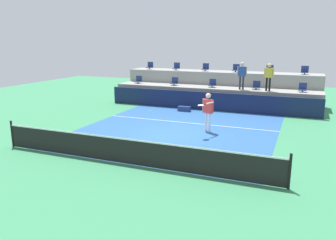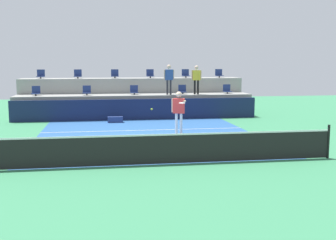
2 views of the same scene
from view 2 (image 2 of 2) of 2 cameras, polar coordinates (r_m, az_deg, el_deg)
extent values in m
plane|color=#388456|center=(16.40, -2.45, -2.74)|extent=(40.00, 40.00, 0.00)
cube|color=#285693|center=(17.38, -2.83, -2.14)|extent=(9.00, 10.00, 0.01)
cube|color=white|center=(18.75, -3.29, -1.40)|extent=(9.00, 0.06, 0.00)
cylinder|color=black|center=(14.14, 21.00, -2.75)|extent=(0.08, 0.08, 1.07)
cube|color=black|center=(12.42, -0.34, -4.00)|extent=(10.40, 0.01, 0.87)
cube|color=white|center=(12.34, -0.34, -2.02)|extent=(10.40, 0.02, 0.05)
cube|color=#141E42|center=(22.23, -4.23, 1.45)|extent=(13.00, 0.16, 1.10)
cube|color=gray|center=(23.51, -4.50, 1.97)|extent=(13.00, 1.80, 1.25)
cube|color=gray|center=(25.26, -4.84, 3.34)|extent=(13.00, 1.80, 2.10)
cylinder|color=#2D2D33|center=(23.49, -17.57, 3.28)|extent=(0.08, 0.08, 0.10)
cube|color=navy|center=(23.49, -17.58, 3.45)|extent=(0.44, 0.40, 0.04)
cube|color=navy|center=(23.65, -17.53, 3.99)|extent=(0.44, 0.04, 0.38)
cylinder|color=#2D2D33|center=(23.25, -11.00, 3.46)|extent=(0.08, 0.08, 0.10)
cube|color=navy|center=(23.24, -11.01, 3.63)|extent=(0.44, 0.40, 0.04)
cube|color=navy|center=(23.41, -11.01, 4.17)|extent=(0.44, 0.04, 0.38)
cylinder|color=#2D2D33|center=(23.30, -4.61, 3.59)|extent=(0.08, 0.08, 0.10)
cube|color=navy|center=(23.30, -4.61, 3.76)|extent=(0.44, 0.40, 0.04)
cube|color=navy|center=(23.46, -4.65, 4.30)|extent=(0.44, 0.04, 0.38)
cylinder|color=#2D2D33|center=(23.67, 2.02, 3.67)|extent=(0.08, 0.08, 0.10)
cube|color=navy|center=(23.66, 2.02, 3.84)|extent=(0.44, 0.40, 0.04)
cube|color=navy|center=(23.83, 1.94, 4.37)|extent=(0.44, 0.04, 0.38)
cylinder|color=#2D2D33|center=(24.30, 8.10, 3.71)|extent=(0.08, 0.08, 0.10)
cube|color=navy|center=(24.30, 8.11, 3.87)|extent=(0.44, 0.40, 0.04)
cube|color=navy|center=(24.46, 7.99, 4.39)|extent=(0.44, 0.04, 0.38)
cylinder|color=#2D2D33|center=(25.22, -16.96, 5.53)|extent=(0.08, 0.08, 0.10)
cube|color=navy|center=(25.22, -16.96, 5.69)|extent=(0.44, 0.40, 0.04)
cube|color=navy|center=(25.39, -16.93, 6.17)|extent=(0.44, 0.04, 0.38)
cylinder|color=#2D2D33|center=(25.02, -12.18, 5.67)|extent=(0.08, 0.08, 0.10)
cube|color=navy|center=(25.02, -12.19, 5.83)|extent=(0.44, 0.40, 0.04)
cube|color=navy|center=(25.19, -12.18, 6.32)|extent=(0.44, 0.04, 0.38)
cylinder|color=#2D2D33|center=(25.00, -7.24, 5.78)|extent=(0.08, 0.08, 0.10)
cube|color=navy|center=(25.00, -7.25, 5.94)|extent=(0.44, 0.40, 0.04)
cube|color=navy|center=(25.17, -7.27, 6.43)|extent=(0.44, 0.04, 0.38)
cylinder|color=#2D2D33|center=(25.15, -2.42, 5.85)|extent=(0.08, 0.08, 0.10)
cube|color=navy|center=(25.15, -2.42, 6.01)|extent=(0.44, 0.40, 0.04)
cube|color=navy|center=(25.32, -2.47, 6.50)|extent=(0.44, 0.04, 0.38)
cylinder|color=#2D2D33|center=(25.49, 2.45, 5.88)|extent=(0.08, 0.08, 0.10)
cube|color=navy|center=(25.49, 2.45, 6.03)|extent=(0.44, 0.40, 0.04)
cube|color=navy|center=(25.66, 2.37, 6.51)|extent=(0.44, 0.04, 0.38)
cylinder|color=#2D2D33|center=(25.99, 7.01, 5.86)|extent=(0.08, 0.08, 0.10)
cube|color=navy|center=(25.99, 7.02, 6.02)|extent=(0.44, 0.40, 0.04)
cube|color=navy|center=(26.16, 6.91, 6.49)|extent=(0.44, 0.04, 0.38)
cylinder|color=white|center=(17.71, 1.15, -0.50)|extent=(0.14, 0.14, 0.89)
cylinder|color=white|center=(17.68, 1.80, -0.52)|extent=(0.14, 0.14, 0.89)
cube|color=red|center=(17.60, 1.48, 1.94)|extent=(0.51, 0.33, 0.63)
sphere|color=beige|center=(17.56, 1.49, 3.51)|extent=(0.31, 0.31, 0.24)
cylinder|color=beige|center=(17.64, 0.60, 2.02)|extent=(0.09, 0.09, 0.59)
cylinder|color=beige|center=(17.26, 2.24, 2.54)|extent=(0.25, 0.55, 0.07)
cylinder|color=black|center=(16.88, 2.06, 2.42)|extent=(0.12, 0.26, 0.04)
ellipsoid|color=silver|center=(16.61, 1.92, 2.33)|extent=(0.35, 0.39, 0.03)
cylinder|color=#2D2D33|center=(23.18, -0.09, 4.47)|extent=(0.12, 0.12, 0.81)
cylinder|color=#2D2D33|center=(23.23, 0.36, 4.48)|extent=(0.12, 0.12, 0.81)
cube|color=#2D4C8C|center=(23.17, 0.13, 6.19)|extent=(0.45, 0.21, 0.57)
sphere|color=beige|center=(23.17, 0.14, 7.28)|extent=(0.23, 0.23, 0.22)
cylinder|color=beige|center=(23.12, -0.48, 6.22)|extent=(0.07, 0.07, 0.54)
cylinder|color=beige|center=(23.23, 0.75, 6.23)|extent=(0.07, 0.07, 0.54)
cylinder|color=black|center=(23.49, 3.66, 4.47)|extent=(0.12, 0.12, 0.79)
cylinder|color=black|center=(23.51, 4.10, 4.47)|extent=(0.12, 0.12, 0.79)
cube|color=yellow|center=(23.47, 3.90, 6.11)|extent=(0.45, 0.23, 0.56)
sphere|color=beige|center=(23.46, 3.91, 7.15)|extent=(0.24, 0.24, 0.21)
cylinder|color=beige|center=(23.45, 3.29, 6.15)|extent=(0.08, 0.08, 0.53)
cylinder|color=beige|center=(23.50, 4.50, 6.14)|extent=(0.08, 0.08, 0.53)
sphere|color=#CCE033|center=(14.38, -2.24, 1.50)|extent=(0.07, 0.07, 0.07)
cube|color=navy|center=(21.33, -7.20, 0.06)|extent=(0.76, 0.28, 0.30)
camera|label=1|loc=(7.72, 62.72, 12.11)|focal=35.74mm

